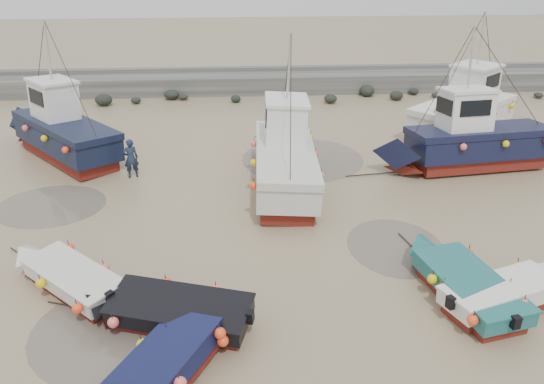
{
  "coord_description": "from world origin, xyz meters",
  "views": [
    {
      "loc": [
        -0.74,
        -13.6,
        9.52
      ],
      "look_at": [
        0.35,
        3.25,
        1.4
      ],
      "focal_mm": 35.0,
      "sensor_mm": 36.0,
      "label": 1
    }
  ],
  "objects_px": {
    "dinghy_4": "(168,307)",
    "cabin_boat_3": "(469,109)",
    "cabin_boat_0": "(59,129)",
    "dinghy_3": "(512,290)",
    "person": "(133,177)",
    "dinghy_0": "(68,273)",
    "dinghy_2": "(462,279)",
    "dinghy_1": "(173,357)",
    "cabin_boat_2": "(468,140)",
    "cabin_boat_1": "(283,155)"
  },
  "relations": [
    {
      "from": "dinghy_4",
      "to": "cabin_boat_3",
      "type": "bearing_deg",
      "value": -26.78
    },
    {
      "from": "dinghy_3",
      "to": "cabin_boat_2",
      "type": "relative_size",
      "value": 0.59
    },
    {
      "from": "dinghy_1",
      "to": "cabin_boat_3",
      "type": "relative_size",
      "value": 0.64
    },
    {
      "from": "dinghy_2",
      "to": "cabin_boat_3",
      "type": "relative_size",
      "value": 0.72
    },
    {
      "from": "dinghy_2",
      "to": "cabin_boat_2",
      "type": "distance_m",
      "value": 10.08
    },
    {
      "from": "dinghy_4",
      "to": "cabin_boat_0",
      "type": "bearing_deg",
      "value": 44.03
    },
    {
      "from": "cabin_boat_2",
      "to": "cabin_boat_3",
      "type": "bearing_deg",
      "value": -29.4
    },
    {
      "from": "cabin_boat_1",
      "to": "cabin_boat_2",
      "type": "bearing_deg",
      "value": 9.9
    },
    {
      "from": "cabin_boat_0",
      "to": "dinghy_4",
      "type": "bearing_deg",
      "value": -104.74
    },
    {
      "from": "dinghy_1",
      "to": "cabin_boat_2",
      "type": "relative_size",
      "value": 0.56
    },
    {
      "from": "dinghy_4",
      "to": "cabin_boat_0",
      "type": "distance_m",
      "value": 14.35
    },
    {
      "from": "dinghy_1",
      "to": "dinghy_4",
      "type": "distance_m",
      "value": 1.94
    },
    {
      "from": "dinghy_0",
      "to": "dinghy_2",
      "type": "height_order",
      "value": "same"
    },
    {
      "from": "dinghy_2",
      "to": "person",
      "type": "xyz_separation_m",
      "value": [
        -11.1,
        9.26,
        -0.55
      ]
    },
    {
      "from": "dinghy_1",
      "to": "dinghy_3",
      "type": "distance_m",
      "value": 9.51
    },
    {
      "from": "dinghy_1",
      "to": "cabin_boat_2",
      "type": "distance_m",
      "value": 16.91
    },
    {
      "from": "dinghy_0",
      "to": "cabin_boat_0",
      "type": "distance_m",
      "value": 11.52
    },
    {
      "from": "dinghy_3",
      "to": "person",
      "type": "distance_m",
      "value": 15.8
    },
    {
      "from": "cabin_boat_3",
      "to": "dinghy_4",
      "type": "bearing_deg",
      "value": -83.5
    },
    {
      "from": "cabin_boat_1",
      "to": "dinghy_4",
      "type": "bearing_deg",
      "value": -111.3
    },
    {
      "from": "dinghy_0",
      "to": "dinghy_4",
      "type": "relative_size",
      "value": 0.78
    },
    {
      "from": "person",
      "to": "dinghy_0",
      "type": "bearing_deg",
      "value": 67.77
    },
    {
      "from": "dinghy_1",
      "to": "person",
      "type": "relative_size",
      "value": 3.01
    },
    {
      "from": "dinghy_3",
      "to": "cabin_boat_1",
      "type": "distance_m",
      "value": 10.52
    },
    {
      "from": "cabin_boat_0",
      "to": "cabin_boat_1",
      "type": "bearing_deg",
      "value": -62.32
    },
    {
      "from": "cabin_boat_2",
      "to": "person",
      "type": "bearing_deg",
      "value": 83.07
    },
    {
      "from": "dinghy_2",
      "to": "dinghy_1",
      "type": "bearing_deg",
      "value": -174.63
    },
    {
      "from": "dinghy_1",
      "to": "cabin_boat_0",
      "type": "bearing_deg",
      "value": 142.83
    },
    {
      "from": "dinghy_1",
      "to": "dinghy_3",
      "type": "bearing_deg",
      "value": 40.32
    },
    {
      "from": "dinghy_2",
      "to": "cabin_boat_3",
      "type": "distance_m",
      "value": 15.17
    },
    {
      "from": "cabin_boat_1",
      "to": "dinghy_1",
      "type": "bearing_deg",
      "value": -105.96
    },
    {
      "from": "cabin_boat_3",
      "to": "cabin_boat_1",
      "type": "bearing_deg",
      "value": -100.05
    },
    {
      "from": "dinghy_0",
      "to": "dinghy_2",
      "type": "relative_size",
      "value": 0.79
    },
    {
      "from": "cabin_boat_2",
      "to": "cabin_boat_3",
      "type": "distance_m",
      "value": 5.1
    },
    {
      "from": "dinghy_4",
      "to": "cabin_boat_3",
      "type": "distance_m",
      "value": 20.5
    },
    {
      "from": "dinghy_0",
      "to": "person",
      "type": "relative_size",
      "value": 2.66
    },
    {
      "from": "cabin_boat_1",
      "to": "dinghy_2",
      "type": "bearing_deg",
      "value": -58.55
    },
    {
      "from": "dinghy_1",
      "to": "dinghy_2",
      "type": "xyz_separation_m",
      "value": [
        8.09,
        2.67,
        -0.01
      ]
    },
    {
      "from": "dinghy_1",
      "to": "dinghy_3",
      "type": "height_order",
      "value": "same"
    },
    {
      "from": "cabin_boat_0",
      "to": "cabin_boat_1",
      "type": "distance_m",
      "value": 11.03
    },
    {
      "from": "cabin_boat_0",
      "to": "cabin_boat_2",
      "type": "distance_m",
      "value": 18.94
    },
    {
      "from": "dinghy_0",
      "to": "dinghy_3",
      "type": "xyz_separation_m",
      "value": [
        12.76,
        -1.66,
        0.0
      ]
    },
    {
      "from": "dinghy_3",
      "to": "cabin_boat_3",
      "type": "xyz_separation_m",
      "value": [
        4.58,
        14.63,
        0.81
      ]
    },
    {
      "from": "dinghy_3",
      "to": "person",
      "type": "bearing_deg",
      "value": -147.41
    },
    {
      "from": "dinghy_2",
      "to": "cabin_boat_2",
      "type": "bearing_deg",
      "value": 54.59
    },
    {
      "from": "dinghy_0",
      "to": "cabin_boat_2",
      "type": "distance_m",
      "value": 17.49
    },
    {
      "from": "dinghy_1",
      "to": "dinghy_4",
      "type": "bearing_deg",
      "value": 127.62
    },
    {
      "from": "dinghy_3",
      "to": "dinghy_4",
      "type": "xyz_separation_m",
      "value": [
        -9.62,
        -0.13,
        -0.01
      ]
    },
    {
      "from": "dinghy_4",
      "to": "cabin_boat_1",
      "type": "height_order",
      "value": "cabin_boat_1"
    },
    {
      "from": "cabin_boat_0",
      "to": "cabin_boat_1",
      "type": "height_order",
      "value": "same"
    }
  ]
}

